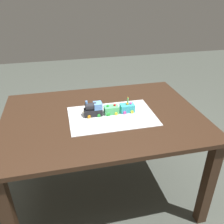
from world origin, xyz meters
TOP-DOWN VIEW (x-y plane):
  - ground_plane at (0.00, 0.00)m, footprint 8.00×8.00m
  - dining_table at (0.00, 0.00)m, footprint 1.40×1.00m
  - cake_board at (0.06, -0.03)m, footprint 0.60×0.40m
  - cake_locomotive at (-0.06, 0.01)m, footprint 0.14×0.08m
  - cake_car_caboose_mint_green at (0.06, 0.01)m, footprint 0.10×0.08m
  - cake_car_hopper_turquoise at (0.18, 0.01)m, footprint 0.10×0.08m
  - birthday_candle at (0.19, 0.01)m, footprint 0.01×0.01m

SIDE VIEW (x-z plane):
  - ground_plane at x=0.00m, z-range 0.00..0.00m
  - dining_table at x=0.00m, z-range 0.26..1.00m
  - cake_board at x=0.06m, z-range 0.74..0.74m
  - cake_car_caboose_mint_green at x=0.06m, z-range 0.74..0.81m
  - cake_car_hopper_turquoise at x=0.18m, z-range 0.74..0.81m
  - cake_locomotive at x=-0.06m, z-range 0.73..0.85m
  - birthday_candle at x=0.19m, z-range 0.81..0.86m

